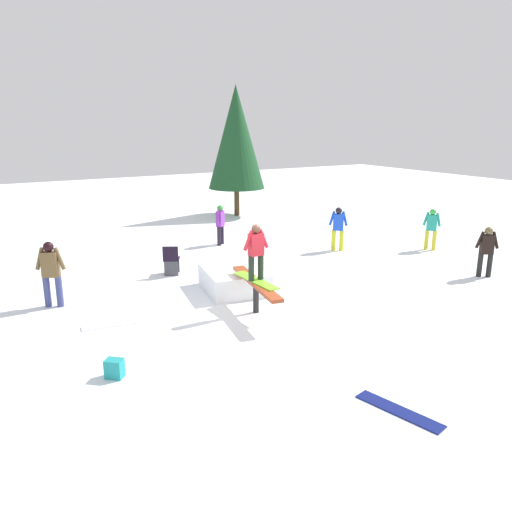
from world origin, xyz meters
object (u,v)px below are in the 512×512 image
object	(u,v)px
main_rider_on_rail	(256,254)
backpack_on_snow	(114,369)
loose_snowboard_navy	(399,411)
bystander_teal	(432,227)
folding_chair	(171,261)
rail_feature	(256,286)
bystander_purple	(220,223)
bystander_brown	(51,271)
pine_tree_far	(236,137)
bystander_blue	(338,226)
bystander_black	(487,249)
loose_snowboard_white	(112,324)

from	to	relation	value
main_rider_on_rail	backpack_on_snow	xyz separation A→B (m)	(1.42, -3.68, -1.24)
loose_snowboard_navy	bystander_teal	bearing A→B (deg)	114.89
loose_snowboard_navy	folding_chair	world-z (taller)	folding_chair
rail_feature	bystander_purple	xyz separation A→B (m)	(-6.35, 2.21, 0.15)
bystander_brown	loose_snowboard_navy	xyz separation A→B (m)	(7.47, 3.85, -0.89)
rail_feature	main_rider_on_rail	size ratio (longest dim) A/B	1.70
folding_chair	pine_tree_far	bearing A→B (deg)	-101.49
bystander_teal	backpack_on_snow	world-z (taller)	bystander_teal
bystander_blue	bystander_brown	xyz separation A→B (m)	(0.80, -9.35, 0.06)
bystander_blue	bystander_black	world-z (taller)	bystander_blue
bystander_purple	bystander_brown	size ratio (longest dim) A/B	0.90
bystander_blue	backpack_on_snow	bearing A→B (deg)	66.90
rail_feature	folding_chair	distance (m)	3.85
bystander_teal	bystander_brown	world-z (taller)	bystander_brown
main_rider_on_rail	pine_tree_far	bearing A→B (deg)	151.44
bystander_teal	bystander_purple	bearing A→B (deg)	18.75
loose_snowboard_white	bystander_teal	bearing A→B (deg)	-167.44
main_rider_on_rail	bystander_black	xyz separation A→B (m)	(0.90, 7.05, -0.59)
main_rider_on_rail	bystander_teal	bearing A→B (deg)	101.39
main_rider_on_rail	bystander_brown	distance (m)	4.91
bystander_teal	backpack_on_snow	size ratio (longest dim) A/B	4.23
bystander_blue	bystander_purple	size ratio (longest dim) A/B	1.04
bystander_blue	loose_snowboard_white	world-z (taller)	bystander_blue
bystander_brown	pine_tree_far	world-z (taller)	pine_tree_far
bystander_blue	backpack_on_snow	xyz separation A→B (m)	(5.00, -9.01, -0.67)
main_rider_on_rail	bystander_teal	xyz separation A→B (m)	(-2.04, 8.17, -0.60)
backpack_on_snow	folding_chair	bearing A→B (deg)	-79.63
bystander_teal	bystander_brown	bearing A→B (deg)	51.16
bystander_purple	bystander_brown	world-z (taller)	bystander_brown
bystander_brown	loose_snowboard_white	size ratio (longest dim) A/B	1.24
bystander_brown	folding_chair	distance (m)	3.56
loose_snowboard_navy	backpack_on_snow	bearing A→B (deg)	-146.99
rail_feature	loose_snowboard_white	distance (m)	3.32
bystander_teal	bystander_black	distance (m)	3.14
bystander_purple	bystander_brown	xyz separation A→B (m)	(3.57, -6.23, 0.09)
bystander_teal	loose_snowboard_white	xyz separation A→B (m)	(1.11, -11.29, -0.80)
backpack_on_snow	pine_tree_far	size ratio (longest dim) A/B	0.06
main_rider_on_rail	bystander_teal	distance (m)	8.44
loose_snowboard_navy	backpack_on_snow	size ratio (longest dim) A/B	4.18
bystander_teal	rail_feature	bearing A→B (deg)	68.65
bystander_brown	main_rider_on_rail	bearing A→B (deg)	175.23
bystander_blue	loose_snowboard_navy	xyz separation A→B (m)	(8.27, -5.50, -0.83)
main_rider_on_rail	loose_snowboard_navy	world-z (taller)	main_rider_on_rail
bystander_purple	bystander_brown	distance (m)	7.18
rail_feature	bystander_brown	xyz separation A→B (m)	(-2.78, -4.02, 0.25)
main_rider_on_rail	bystander_black	distance (m)	7.13
main_rider_on_rail	bystander_teal	world-z (taller)	main_rider_on_rail
loose_snowboard_white	backpack_on_snow	xyz separation A→B (m)	(2.35, -0.56, 0.16)
loose_snowboard_white	pine_tree_far	bearing A→B (deg)	-122.94
main_rider_on_rail	folding_chair	world-z (taller)	main_rider_on_rail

